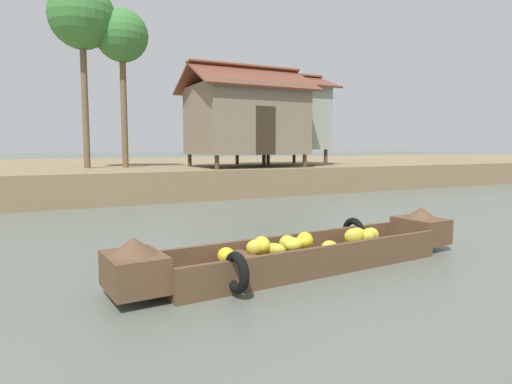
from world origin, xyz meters
name	(u,v)px	position (x,y,z in m)	size (l,w,h in m)	color
ground_plane	(158,230)	(0.00, 10.00, 0.00)	(300.00, 300.00, 0.00)	#596056
riverbank_strip	(83,173)	(0.00, 24.42, 0.52)	(160.00, 20.00, 1.04)	#7F6B4C
banana_boat	(307,251)	(1.19, 5.82, 0.27)	(5.93, 1.94, 0.76)	brown
stilt_house_left	(246,119)	(5.44, 16.70, 2.98)	(4.86, 3.90, 4.09)	#4C3826
stilt_house_mid_left	(281,117)	(7.80, 17.91, 3.22)	(4.23, 3.55, 4.13)	#4C3826
palm_tree_near	(122,38)	(0.95, 18.38, 6.04)	(2.01, 2.01, 6.09)	brown
palm_tree_mid	(82,18)	(-0.47, 18.44, 6.63)	(2.43, 2.43, 6.87)	brown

